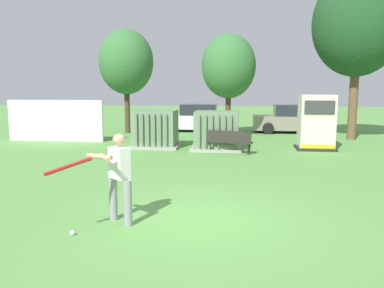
# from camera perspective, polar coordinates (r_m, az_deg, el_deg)

# --- Properties ---
(ground_plane) EXTENTS (96.00, 96.00, 0.00)m
(ground_plane) POSITION_cam_1_polar(r_m,az_deg,el_deg) (7.92, 1.02, -10.91)
(ground_plane) COLOR #5B9947
(fence_panel) EXTENTS (4.80, 0.12, 2.00)m
(fence_panel) POSITION_cam_1_polar(r_m,az_deg,el_deg) (20.15, -19.37, 3.24)
(fence_panel) COLOR white
(fence_panel) RESTS_ON ground
(transformer_west) EXTENTS (2.10, 1.70, 1.62)m
(transformer_west) POSITION_cam_1_polar(r_m,az_deg,el_deg) (17.10, -5.35, 2.14)
(transformer_west) COLOR #9E9B93
(transformer_west) RESTS_ON ground
(transformer_mid_west) EXTENTS (2.10, 1.70, 1.62)m
(transformer_mid_west) POSITION_cam_1_polar(r_m,az_deg,el_deg) (16.41, 3.62, 1.90)
(transformer_mid_west) COLOR #9E9B93
(transformer_mid_west) RESTS_ON ground
(generator_enclosure) EXTENTS (1.60, 1.40, 2.30)m
(generator_enclosure) POSITION_cam_1_polar(r_m,az_deg,el_deg) (17.27, 17.68, 3.01)
(generator_enclosure) COLOR #262626
(generator_enclosure) RESTS_ON ground
(park_bench) EXTENTS (1.84, 0.81, 0.92)m
(park_bench) POSITION_cam_1_polar(r_m,az_deg,el_deg) (15.50, 5.48, 0.57)
(park_bench) COLOR #2D2823
(park_bench) RESTS_ON ground
(batter) EXTENTS (1.19, 1.42, 1.74)m
(batter) POSITION_cam_1_polar(r_m,az_deg,el_deg) (7.55, -10.88, -4.31)
(batter) COLOR gray
(batter) RESTS_ON ground
(sports_ball) EXTENTS (0.09, 0.09, 0.09)m
(sports_ball) POSITION_cam_1_polar(r_m,az_deg,el_deg) (7.41, -17.08, -12.29)
(sports_ball) COLOR white
(sports_ball) RESTS_ON ground
(tree_left) EXTENTS (3.06, 3.06, 5.85)m
(tree_left) POSITION_cam_1_polar(r_m,az_deg,el_deg) (22.77, -9.59, 11.71)
(tree_left) COLOR #4C3828
(tree_left) RESTS_ON ground
(tree_center_left) EXTENTS (2.81, 2.81, 5.37)m
(tree_center_left) POSITION_cam_1_polar(r_m,az_deg,el_deg) (20.76, 5.38, 11.22)
(tree_center_left) COLOR #4C3828
(tree_center_left) RESTS_ON ground
(tree_center_right) EXTENTS (4.32, 4.32, 8.25)m
(tree_center_right) POSITION_cam_1_polar(r_m,az_deg,el_deg) (21.39, 23.06, 15.85)
(tree_center_right) COLOR brown
(tree_center_right) RESTS_ON ground
(parked_car_leftmost) EXTENTS (4.23, 1.99, 1.62)m
(parked_car_leftmost) POSITION_cam_1_polar(r_m,az_deg,el_deg) (23.35, 0.72, 3.72)
(parked_car_leftmost) COLOR silver
(parked_car_leftmost) RESTS_ON ground
(parked_car_left_of_center) EXTENTS (4.23, 1.98, 1.62)m
(parked_car_left_of_center) POSITION_cam_1_polar(r_m,az_deg,el_deg) (23.34, 14.21, 3.47)
(parked_car_left_of_center) COLOR gray
(parked_car_left_of_center) RESTS_ON ground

